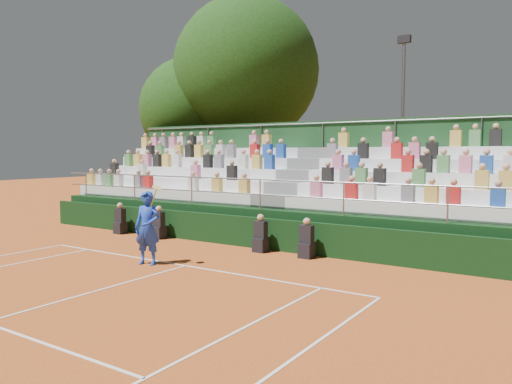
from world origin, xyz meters
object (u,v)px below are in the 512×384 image
Objects in this scene: tree_east at (246,71)px; tennis_player at (147,228)px; tree_west at (191,110)px; floodlight_mast at (403,113)px.

tennis_player is at bearing -66.50° from tree_east.
tree_west is 0.99× the size of floodlight_mast.
tree_west reaches higher than tennis_player.
tennis_player is at bearing -53.91° from tree_west.
tennis_player is 0.26× the size of floodlight_mast.
tree_east is at bearing 15.25° from tree_west.
tree_west is at bearing -169.93° from floodlight_mast.
tree_west is at bearing 126.09° from tennis_player.
tree_east is (-5.67, 13.04, 6.54)m from tennis_player.
tennis_player is 0.26× the size of tree_west.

